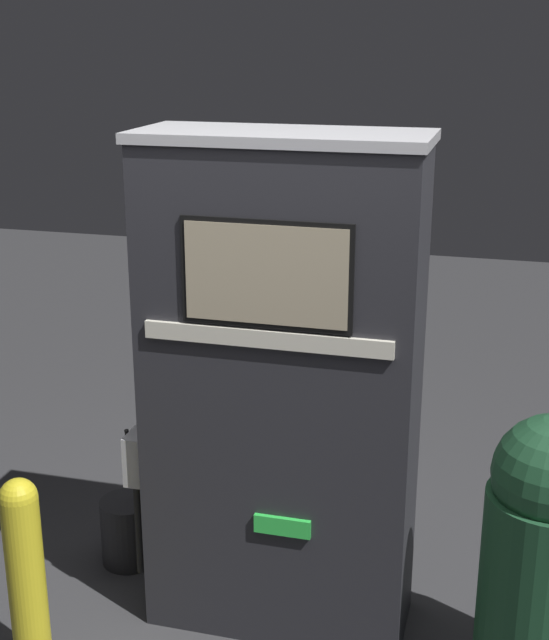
{
  "coord_description": "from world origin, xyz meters",
  "views": [
    {
      "loc": [
        0.84,
        -2.98,
        2.42
      ],
      "look_at": [
        0.0,
        0.11,
        1.38
      ],
      "focal_mm": 50.0,
      "sensor_mm": 36.0,
      "label": 1
    }
  ],
  "objects_px": {
    "safety_bollard": "(26,572)",
    "squeegee_bucket": "(129,530)",
    "gas_pump": "(281,392)",
    "trash_bin": "(545,557)"
  },
  "relations": [
    {
      "from": "gas_pump",
      "to": "trash_bin",
      "type": "height_order",
      "value": "gas_pump"
    },
    {
      "from": "gas_pump",
      "to": "squeegee_bucket",
      "type": "height_order",
      "value": "gas_pump"
    },
    {
      "from": "gas_pump",
      "to": "trash_bin",
      "type": "xyz_separation_m",
      "value": [
        1.06,
        -0.19,
        -0.46
      ]
    },
    {
      "from": "safety_bollard",
      "to": "squeegee_bucket",
      "type": "relative_size",
      "value": 1.18
    },
    {
      "from": "trash_bin",
      "to": "gas_pump",
      "type": "bearing_deg",
      "value": 169.66
    },
    {
      "from": "trash_bin",
      "to": "safety_bollard",
      "type": "bearing_deg",
      "value": -167.9
    },
    {
      "from": "gas_pump",
      "to": "safety_bollard",
      "type": "bearing_deg",
      "value": -144.76
    },
    {
      "from": "safety_bollard",
      "to": "squeegee_bucket",
      "type": "height_order",
      "value": "safety_bollard"
    },
    {
      "from": "gas_pump",
      "to": "trash_bin",
      "type": "bearing_deg",
      "value": -10.34
    },
    {
      "from": "safety_bollard",
      "to": "trash_bin",
      "type": "xyz_separation_m",
      "value": [
        1.92,
        0.41,
        0.13
      ]
    }
  ]
}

